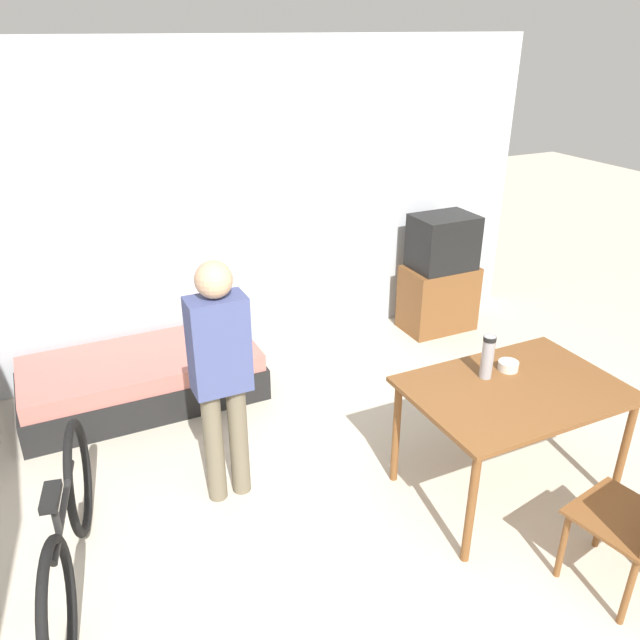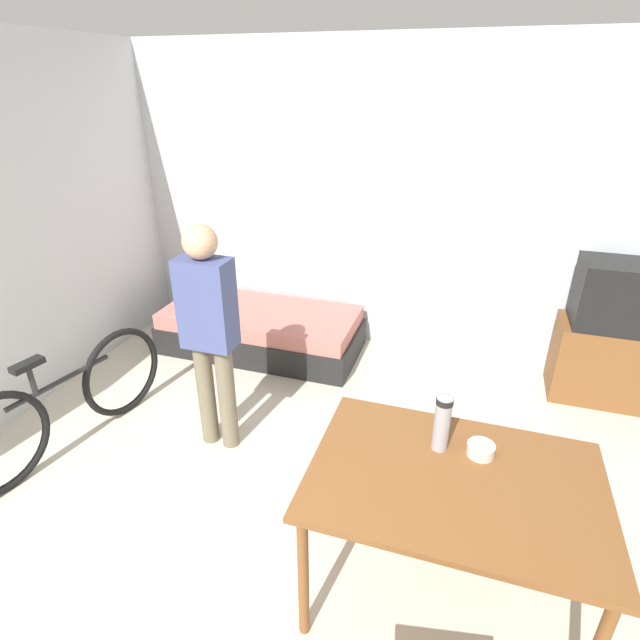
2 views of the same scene
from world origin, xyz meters
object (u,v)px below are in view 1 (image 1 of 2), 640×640
(daybed, at_px, (143,379))
(tv, at_px, (440,276))
(person_standing, at_px, (221,369))
(thermos_flask, at_px, (488,355))
(dining_table, at_px, (514,399))
(bicycle, at_px, (69,535))
(mate_bowl, at_px, (508,366))

(daybed, height_order, tv, tv)
(person_standing, distance_m, thermos_flask, 1.62)
(tv, bearing_deg, daybed, -177.85)
(tv, distance_m, dining_table, 2.42)
(daybed, bearing_deg, bicycle, -112.00)
(tv, xyz_separation_m, bicycle, (-3.60, -1.82, -0.20))
(daybed, relative_size, mate_bowl, 14.44)
(tv, height_order, bicycle, tv)
(daybed, height_order, mate_bowl, mate_bowl)
(bicycle, relative_size, mate_bowl, 12.74)
(daybed, xyz_separation_m, thermos_flask, (1.80, -1.90, 0.73))
(daybed, distance_m, dining_table, 2.85)
(daybed, distance_m, bicycle, 1.85)
(daybed, xyz_separation_m, mate_bowl, (1.99, -1.89, 0.61))
(tv, relative_size, thermos_flask, 4.07)
(bicycle, xyz_separation_m, mate_bowl, (2.68, -0.18, 0.45))
(bicycle, relative_size, thermos_flask, 5.76)
(bicycle, bearing_deg, mate_bowl, -3.76)
(person_standing, distance_m, mate_bowl, 1.80)
(bicycle, distance_m, person_standing, 1.18)
(bicycle, xyz_separation_m, person_standing, (0.97, 0.36, 0.57))
(tv, distance_m, thermos_flask, 2.32)
(bicycle, bearing_deg, tv, 26.83)
(dining_table, relative_size, mate_bowl, 10.03)
(daybed, distance_m, person_standing, 1.56)
(dining_table, xyz_separation_m, person_standing, (-1.62, 0.72, 0.23))
(daybed, xyz_separation_m, dining_table, (1.89, -2.08, 0.49))
(dining_table, xyz_separation_m, mate_bowl, (0.10, 0.19, 0.11))
(bicycle, relative_size, person_standing, 1.02)
(dining_table, distance_m, thermos_flask, 0.31)
(person_standing, bearing_deg, tv, 29.05)
(thermos_flask, bearing_deg, dining_table, -63.05)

